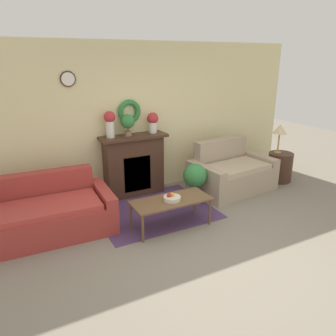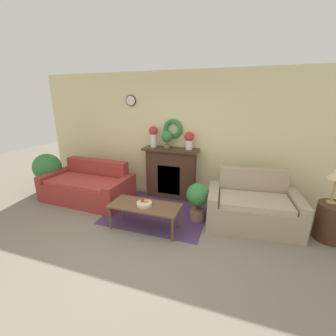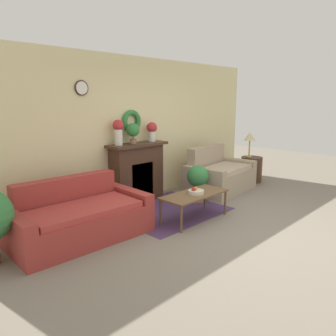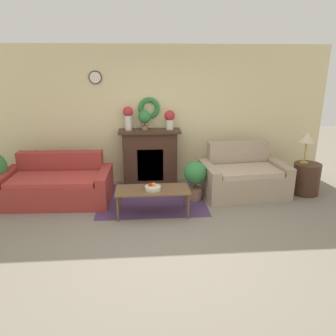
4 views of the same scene
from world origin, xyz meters
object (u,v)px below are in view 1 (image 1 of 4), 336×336
Objects in this scene: side_table_by_loveseat at (280,167)px; potted_plant_floor_by_loveseat at (195,179)px; couch_left at (45,214)px; coffee_table at (171,202)px; vase_on_mantel_right at (153,121)px; loveseat_right at (231,173)px; potted_plant_on_mantel at (128,122)px; vase_on_mantel_left at (110,122)px; table_lamp at (280,130)px; fruit_bowl at (172,198)px; fireplace at (134,165)px.

side_table_by_loveseat is 0.84× the size of potted_plant_floor_by_loveseat.
couch_left is 1.62× the size of coffee_table.
vase_on_mantel_right is (-2.51, 0.75, 1.04)m from side_table_by_loveseat.
coffee_table is 0.97m from potted_plant_floor_by_loveseat.
loveseat_right is 4.36× the size of vase_on_mantel_right.
potted_plant_on_mantel reaches higher than loveseat_right.
vase_on_mantel_right is at bearing 147.80° from loveseat_right.
loveseat_right is at bearing -17.32° from vase_on_mantel_left.
side_table_by_loveseat is at bearing -16.61° from vase_on_mantel_right.
table_lamp is 3.02m from potted_plant_on_mantel.
table_lamp is (2.83, 0.74, 0.58)m from fruit_bowl.
fireplace is 1.44m from fruit_bowl.
fireplace is 1.01× the size of coffee_table.
fruit_bowl is at bearing -21.02° from couch_left.
side_table_by_loveseat is at bearing 1.85° from couch_left.
loveseat_right reaches higher than potted_plant_floor_by_loveseat.
fruit_bowl is (0.00, -0.02, 0.08)m from coffee_table.
couch_left is 4.57m from side_table_by_loveseat.
table_lamp is at bearing -13.72° from fireplace.
table_lamp reaches higher than side_table_by_loveseat.
couch_left is 5.20× the size of vase_on_mantel_right.
vase_on_mantel_left is (-3.24, 0.70, 0.32)m from table_lamp.
vase_on_mantel_left is at bearing 157.05° from loveseat_right.
coffee_table is at bearing -161.76° from loveseat_right.
vase_on_mantel_right reaches higher than loveseat_right.
loveseat_right is at bearing 175.84° from side_table_by_loveseat.
vase_on_mantel_right reaches higher than coffee_table.
fireplace is at bearing 166.28° from table_lamp.
vase_on_mantel_right reaches higher than couch_left.
fireplace is at bearing 165.65° from side_table_by_loveseat.
loveseat_right is 2.46m from vase_on_mantel_left.
couch_left is (-1.67, -0.72, -0.27)m from fireplace.
fireplace is at bearing 25.37° from couch_left.
loveseat_right reaches higher than couch_left.
couch_left is at bearing -150.32° from vase_on_mantel_left.
table_lamp is 2.56m from vase_on_mantel_right.
fruit_bowl is (1.68, -0.72, 0.18)m from couch_left.
coffee_table is 2.63× the size of vase_on_mantel_left.
loveseat_right is 1.89m from fruit_bowl.
potted_plant_on_mantel is (-0.09, -0.01, 0.79)m from fireplace.
fruit_bowl is 1.72m from vase_on_mantel_right.
potted_plant_floor_by_loveseat is at bearing -65.28° from vase_on_mantel_right.
potted_plant_floor_by_loveseat is at bearing -0.65° from couch_left.
table_lamp is 1.59× the size of vase_on_mantel_right.
fruit_bowl is at bearing -86.01° from potted_plant_on_mantel.
couch_left reaches higher than fruit_bowl.
vase_on_mantel_left reaches higher than couch_left.
potted_plant_floor_by_loveseat is (0.87, -0.82, -0.93)m from potted_plant_on_mantel.
side_table_by_loveseat is (4.57, -0.02, 0.00)m from couch_left.
vase_on_mantel_right is at bearing 164.06° from table_lamp.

